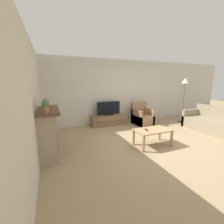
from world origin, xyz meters
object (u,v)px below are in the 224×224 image
at_px(tv, 109,109).
at_px(floor_lamp, 185,84).
at_px(mantel_clock, 46,105).
at_px(couch, 221,126).
at_px(fireplace, 48,132).
at_px(mantel_vase_centre_left, 46,105).
at_px(mantel_vase_left, 46,106).
at_px(tv_stand, 109,120).
at_px(coffee_table, 153,132).
at_px(armchair, 142,117).
at_px(potted_plant, 46,106).
at_px(remote, 146,130).

distance_m(tv, floor_lamp, 3.43).
height_order(mantel_clock, couch, mantel_clock).
bearing_deg(floor_lamp, fireplace, -169.59).
bearing_deg(mantel_vase_centre_left, mantel_vase_left, -90.00).
relative_size(fireplace, floor_lamp, 0.67).
distance_m(tv_stand, coffee_table, 2.42).
bearing_deg(floor_lamp, armchair, 166.37).
height_order(coffee_table, floor_lamp, floor_lamp).
bearing_deg(mantel_clock, fireplace, -97.74).
xyz_separation_m(mantel_vase_left, tv_stand, (2.29, 2.24, -1.07)).
bearing_deg(mantel_vase_centre_left, fireplace, 99.83).
bearing_deg(potted_plant, couch, -0.82).
height_order(mantel_vase_centre_left, couch, mantel_vase_centre_left).
bearing_deg(fireplace, mantel_clock, 82.26).
distance_m(mantel_vase_centre_left, floor_lamp, 5.60).
bearing_deg(fireplace, tv, 38.74).
relative_size(fireplace, remote, 8.37).
distance_m(tv_stand, floor_lamp, 3.60).
bearing_deg(coffee_table, armchair, 63.76).
height_order(tv_stand, coffee_table, coffee_table).
distance_m(mantel_vase_left, tv_stand, 3.38).
bearing_deg(mantel_vase_left, mantel_clock, 89.92).
xyz_separation_m(fireplace, tv_stand, (2.30, 1.85, -0.37)).
xyz_separation_m(coffee_table, floor_lamp, (2.79, 1.54, 1.26)).
bearing_deg(tv, potted_plant, -133.61).
distance_m(mantel_vase_left, remote, 2.61).
height_order(potted_plant, floor_lamp, floor_lamp).
bearing_deg(coffee_table, tv, 99.31).
bearing_deg(tv, floor_lamp, -14.78).
bearing_deg(mantel_vase_left, couch, -2.51).
height_order(armchair, remote, armchair).
bearing_deg(remote, tv, 108.66).
height_order(tv_stand, tv, tv).
bearing_deg(potted_plant, armchair, 28.69).
xyz_separation_m(mantel_vase_centre_left, armchair, (3.65, 1.55, -0.95)).
bearing_deg(mantel_vase_left, floor_lamp, 14.33).
xyz_separation_m(mantel_vase_centre_left, floor_lamp, (5.47, 1.11, 0.42)).
bearing_deg(couch, fireplace, 173.47).
bearing_deg(tv, coffee_table, -80.69).
relative_size(mantel_clock, tv, 0.15).
xyz_separation_m(potted_plant, remote, (2.48, 0.05, -0.83)).
distance_m(mantel_vase_centre_left, remote, 2.63).
relative_size(remote, couch, 0.06).
xyz_separation_m(fireplace, remote, (2.50, -0.51, -0.11)).
bearing_deg(fireplace, couch, -6.53).
relative_size(potted_plant, coffee_table, 0.27).
bearing_deg(tv_stand, armchair, -16.38).
bearing_deg(tv, mantel_vase_left, -135.61).
relative_size(mantel_vase_centre_left, coffee_table, 0.22).
relative_size(mantel_clock, coffee_table, 0.15).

